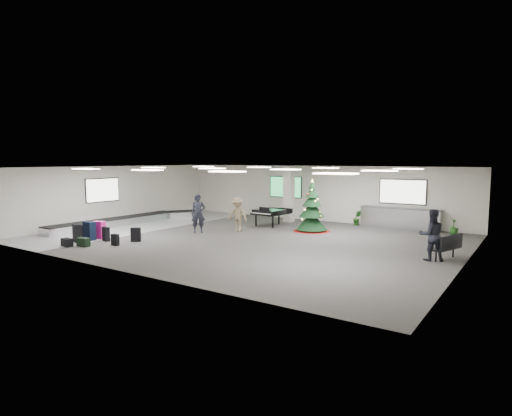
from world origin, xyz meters
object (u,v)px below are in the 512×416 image
Objects in this scene: baggage_carousel at (131,220)px; traveler_a at (198,214)px; service_counter at (400,218)px; pink_suitcase at (99,230)px; traveler_b at (238,214)px; potted_plant_left at (357,218)px; traveler_bench at (431,235)px; grand_piano at (271,212)px; bench at (448,245)px; potted_plant_right at (454,227)px; christmas_tree at (312,213)px.

baggage_carousel is 5.11m from traveler_a.
pink_suitcase is (-10.44, -10.48, -0.15)m from service_counter.
traveler_b reaches higher than service_counter.
traveler_a is at bearing -129.86° from potted_plant_left.
potted_plant_left is (-5.13, 6.41, -0.50)m from traveler_bench.
grand_piano is (6.80, 3.83, 0.54)m from baggage_carousel.
bench reaches higher than pink_suitcase.
service_counter reaches higher than pink_suitcase.
potted_plant_right is (-0.26, 6.22, -0.53)m from traveler_bench.
grand_piano is 2.60× the size of potted_plant_right.
grand_piano is at bearing -154.36° from service_counter.
baggage_carousel is 16.23m from bench.
service_counter reaches higher than baggage_carousel.
grand_piano reaches higher than pink_suitcase.
pink_suitcase is 0.49× the size of traveler_b.
service_counter is at bearing 37.00° from pink_suitcase.
bench is (3.38, -6.13, -0.03)m from service_counter.
traveler_bench is (-0.49, -0.43, 0.39)m from bench.
potted_plant_right is at bearing 25.25° from traveler_b.
christmas_tree is 3.38m from potted_plant_left.
bench is 0.84× the size of traveler_bench.
potted_plant_right is at bearing 22.47° from baggage_carousel.
potted_plant_left is at bearing 47.34° from traveler_b.
potted_plant_right is at bearing 21.73° from grand_piano.
baggage_carousel is 6.36× the size of bench.
traveler_b is at bearing 43.86° from pink_suitcase.
bench is at bearing -8.14° from traveler_b.
service_counter reaches higher than bench.
christmas_tree is 6.75m from potted_plant_right.
christmas_tree is at bearing -136.23° from service_counter.
potted_plant_right is at bearing -7.28° from service_counter.
service_counter is at bearing 172.72° from potted_plant_right.
potted_plant_left is at bearing 41.12° from grand_piano.
potted_plant_right reaches higher than baggage_carousel.
pink_suitcase is at bearing -134.89° from service_counter.
traveler_bench is at bearing -27.47° from christmas_tree.
pink_suitcase is at bearing -12.24° from traveler_bench.
traveler_a is (-4.37, -3.52, 0.05)m from christmas_tree.
christmas_tree is 3.23× the size of potted_plant_left.
traveler_a is at bearing -141.16° from christmas_tree.
christmas_tree is 3.69m from traveler_b.
baggage_carousel is at bearing -148.16° from potted_plant_left.
christmas_tree reaches higher than potted_plant_left.
potted_plant_right is at bearing 25.94° from christmas_tree.
grand_piano is 4.71m from potted_plant_left.
pink_suitcase is 0.42× the size of grand_piano.
traveler_b is 2.23× the size of potted_plant_right.
bench is (6.80, -2.85, -0.38)m from christmas_tree.
traveler_b is (-3.03, -2.11, -0.05)m from christmas_tree.
baggage_carousel is 4.45m from pink_suitcase.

